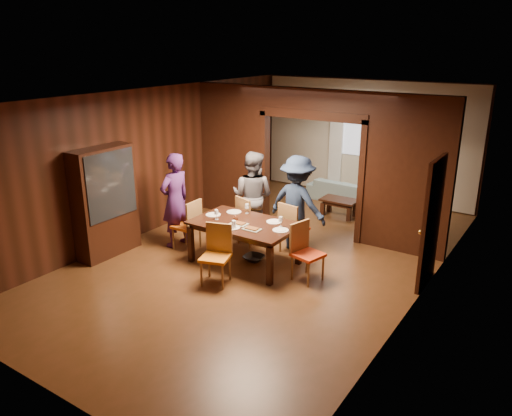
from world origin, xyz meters
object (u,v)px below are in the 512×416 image
Objects in this scene: sofa at (345,191)px; chair_right at (308,253)px; dining_table at (245,243)px; chair_near at (215,256)px; chair_far_r at (294,227)px; hutch at (105,202)px; person_navy at (297,203)px; chair_far_l at (251,220)px; chair_left at (186,224)px; person_grey at (252,196)px; person_purple at (175,200)px; coffee_table at (339,208)px.

chair_right reaches higher than sofa.
chair_near is at bearing -86.17° from dining_table.
chair_far_r is 3.46m from hutch.
person_navy reaches higher than chair_far_l.
person_navy reaches higher than chair_near.
chair_left and chair_far_r have the same top height.
person_navy is at bearing 50.93° from chair_right.
person_navy reaches higher than chair_far_r.
chair_far_r is (0.47, -3.38, 0.22)m from sofa.
hutch is at bearing -155.66° from dining_table.
chair_left is 1.00× the size of chair_far_l.
person_grey reaches higher than sofa.
person_purple is 1.86× the size of chair_far_l.
sofa is at bearing -77.52° from chair_far_l.
chair_right is at bearing 98.51° from person_purple.
chair_far_l is 1.74m from chair_near.
chair_right is (1.75, -0.99, -0.40)m from person_grey.
dining_table is at bearing 134.71° from chair_far_l.
sofa is at bearing -77.82° from person_navy.
person_purple is at bearing 33.96° from chair_far_r.
chair_left is (-0.78, -1.08, -0.40)m from person_grey.
chair_far_l is 0.87m from chair_far_r.
chair_far_r is 1.88m from chair_near.
person_purple reaches higher than person_grey.
sofa is at bearing -108.38° from person_grey.
person_grey is 1.07m from chair_far_r.
person_navy is at bearing 67.79° from dining_table.
person_grey reaches higher than dining_table.
person_purple is 3.84m from coffee_table.
chair_far_l is (0.90, 0.85, 0.00)m from chair_left.
chair_far_l is 1.00× the size of chair_far_r.
sofa is at bearing -73.65° from chair_far_r.
coffee_table is 2.31m from chair_far_r.
chair_far_r is at bearing 117.40° from chair_left.
sofa is 1.85× the size of chair_right.
chair_near is (0.05, -5.21, 0.22)m from sofa.
dining_table is at bearing 91.29° from chair_left.
chair_right and chair_far_l have the same top height.
person_purple is at bearing 105.35° from chair_right.
person_grey is 1.83× the size of chair_right.
dining_table is 1.04m from chair_far_r.
hutch reaches higher than person_navy.
person_grey is at bearing 83.51° from sofa.
chair_far_r is (0.86, 0.15, 0.00)m from chair_far_l.
person_purple is at bearing -97.29° from chair_left.
chair_right is 1.00× the size of chair_far_l.
dining_table reaches higher than coffee_table.
coffee_table is 0.40× the size of hutch.
person_grey is at bearing 3.57° from chair_far_r.
person_navy reaches higher than person_grey.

